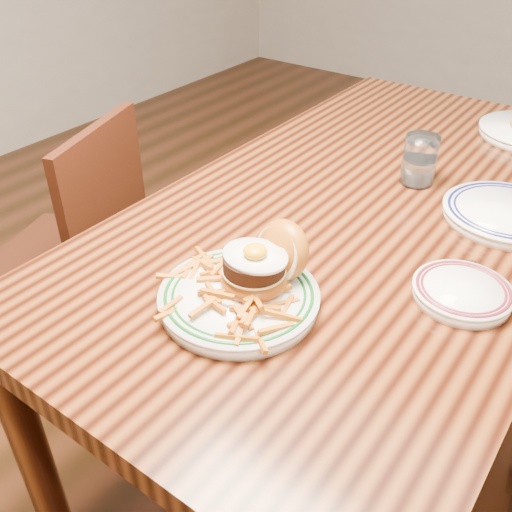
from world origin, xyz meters
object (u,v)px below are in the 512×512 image
Objects in this scene: chair_left at (80,249)px; side_plate at (462,292)px; table at (371,234)px; main_plate at (246,285)px.

chair_left is 1.11m from side_plate.
main_plate reaches higher than table.
side_plate is (0.28, -0.23, 0.10)m from table.
main_plate is 1.60× the size of side_plate.
side_plate is at bearing -17.92° from chair_left.
table is 0.47m from main_plate.
main_plate reaches higher than chair_left.
side_plate is at bearing 50.94° from main_plate.
table is 0.85m from chair_left.
side_plate is at bearing -39.79° from table.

